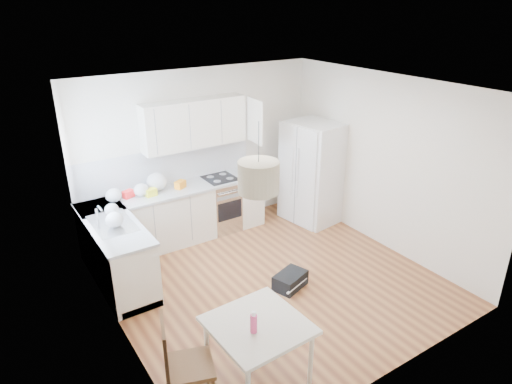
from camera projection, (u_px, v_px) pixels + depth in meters
floor at (272, 280)px, 6.46m from camera, size 4.20×4.20×0.00m
ceiling at (275, 88)px, 5.40m from camera, size 4.20×4.20×0.00m
wall_back at (200, 151)px, 7.54m from camera, size 4.20×0.00×4.20m
wall_left at (113, 235)px, 4.87m from camera, size 0.00×4.20×4.20m
wall_right at (385, 163)px, 6.99m from camera, size 0.00×4.20×4.20m
window_glassblock at (81, 169)px, 5.60m from camera, size 0.02×1.00×1.00m
cabinets_back at (178, 216)px, 7.36m from camera, size 3.00×0.60×0.88m
cabinets_left at (116, 253)px, 6.30m from camera, size 0.60×1.80×0.88m
counter_back at (176, 190)px, 7.18m from camera, size 3.02×0.64×0.04m
counter_left at (112, 223)px, 6.12m from camera, size 0.64×1.82×0.04m
backsplash_back at (167, 166)px, 7.29m from camera, size 3.00×0.01×0.58m
backsplash_left at (86, 207)px, 5.85m from camera, size 0.01×1.80×0.58m
upper_cabinets at (194, 123)px, 7.14m from camera, size 1.70×0.32×0.75m
range_oven at (221, 205)px, 7.77m from camera, size 0.50×0.61×0.88m
sink at (113, 224)px, 6.07m from camera, size 0.50×0.80×0.16m
refrigerator at (313, 173)px, 7.92m from camera, size 0.96×1.00×1.78m
dining_table at (258, 330)px, 4.54m from camera, size 0.94×0.94×0.71m
dining_chair at (190, 364)px, 4.29m from camera, size 0.55×0.55×1.03m
drink_bottle at (254, 322)px, 4.36m from camera, size 0.08×0.08×0.24m
gym_bag at (290, 280)px, 6.27m from camera, size 0.53×0.43×0.21m
pendant_lamp at (259, 177)px, 4.16m from camera, size 0.43×0.43×0.30m
grocery_bag_a at (114, 195)px, 6.66m from camera, size 0.23×0.20×0.21m
grocery_bag_b at (141, 190)px, 6.86m from camera, size 0.23×0.19×0.21m
grocery_bag_c at (157, 182)px, 7.05m from camera, size 0.32×0.27×0.29m
grocery_bag_d at (112, 210)px, 6.26m from camera, size 0.19×0.16×0.17m
grocery_bag_e at (114, 220)px, 5.94m from camera, size 0.23×0.20×0.21m
snack_orange at (180, 185)px, 7.17m from camera, size 0.20×0.18×0.12m
snack_yellow at (151, 192)px, 6.89m from camera, size 0.18×0.12×0.12m
snack_red at (128, 194)px, 6.83m from camera, size 0.19×0.16×0.11m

